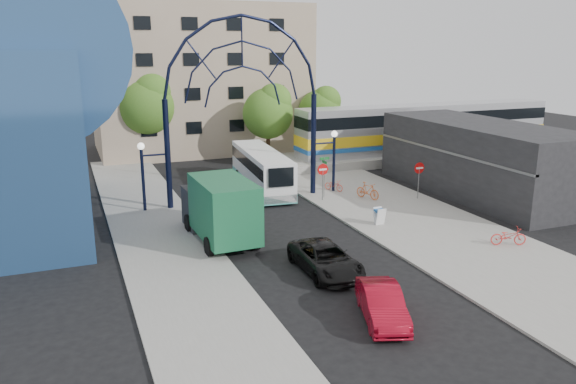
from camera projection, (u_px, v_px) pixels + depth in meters
name	position (u px, v px, depth m)	size (l,w,h in m)	color
ground	(339.00, 279.00, 25.19)	(120.00, 120.00, 0.00)	black
sidewalk_east	(434.00, 230.00, 31.64)	(8.00, 56.00, 0.12)	gray
plaza_west	(170.00, 253.00, 28.22)	(5.00, 50.00, 0.12)	gray
gateway_arch	(243.00, 72.00, 35.59)	(13.64, 0.44, 12.10)	black
stop_sign	(323.00, 173.00, 37.18)	(0.80, 0.07, 2.50)	slate
do_not_enter_sign	(419.00, 172.00, 37.62)	(0.76, 0.07, 2.48)	slate
street_name_sign	(324.00, 169.00, 37.83)	(0.70, 0.70, 2.80)	slate
sandwich_board	(379.00, 214.00, 32.38)	(0.55, 0.61, 0.99)	white
commercial_block_east	(480.00, 159.00, 39.29)	(6.00, 16.00, 5.00)	black
apartment_block	(199.00, 79.00, 55.54)	(20.00, 12.10, 14.00)	tan
train_platform	(425.00, 154.00, 52.04)	(32.00, 5.00, 0.80)	gray
train_car	(426.00, 127.00, 51.40)	(25.10, 3.05, 4.20)	#B7B7BC
tree_north_a	(269.00, 111.00, 49.51)	(4.48, 4.48, 7.00)	#382314
tree_north_b	(147.00, 103.00, 49.34)	(5.12, 5.12, 8.00)	#382314
tree_north_c	(321.00, 109.00, 53.54)	(4.16, 4.16, 6.50)	#382314
city_bus	(262.00, 169.00, 40.70)	(3.15, 10.41, 2.82)	white
green_truck	(219.00, 209.00, 29.86)	(2.89, 7.05, 3.51)	black
black_suv	(326.00, 259.00, 25.75)	(2.22, 4.81, 1.34)	black
red_sedan	(382.00, 304.00, 21.32)	(1.40, 4.02, 1.33)	maroon
bike_near_a	(334.00, 185.00, 40.02)	(0.53, 1.52, 0.80)	#EF432F
bike_near_b	(368.00, 191.00, 37.87)	(0.52, 1.85, 1.11)	#D15C29
bike_far_a	(508.00, 236.00, 29.04)	(0.64, 1.83, 0.96)	red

